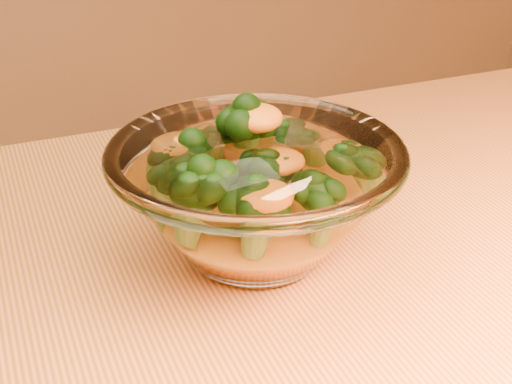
# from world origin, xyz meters

# --- Properties ---
(glass_bowl) EXTENTS (0.24, 0.24, 0.11)m
(glass_bowl) POSITION_xyz_m (0.00, 0.09, 0.81)
(glass_bowl) COLOR white
(glass_bowl) RESTS_ON table
(cheese_sauce) EXTENTS (0.13, 0.13, 0.04)m
(cheese_sauce) POSITION_xyz_m (0.00, 0.09, 0.78)
(cheese_sauce) COLOR orange
(cheese_sauce) RESTS_ON glass_bowl
(broccoli_heap) EXTENTS (0.18, 0.15, 0.09)m
(broccoli_heap) POSITION_xyz_m (0.00, 0.10, 0.83)
(broccoli_heap) COLOR black
(broccoli_heap) RESTS_ON cheese_sauce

